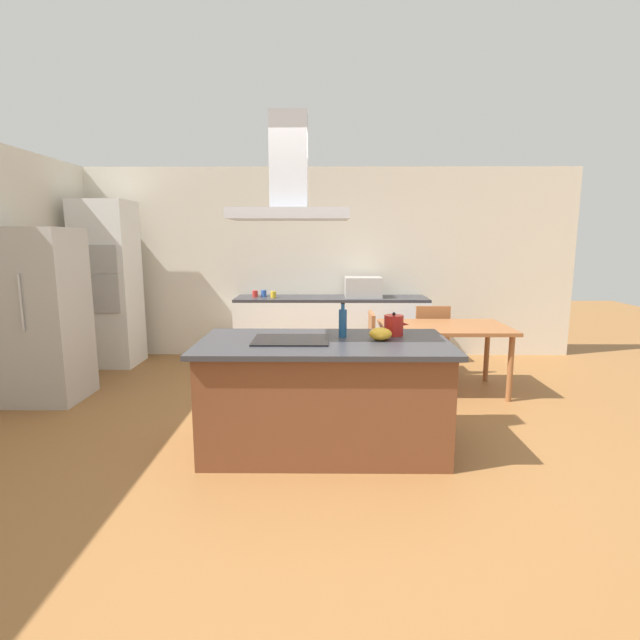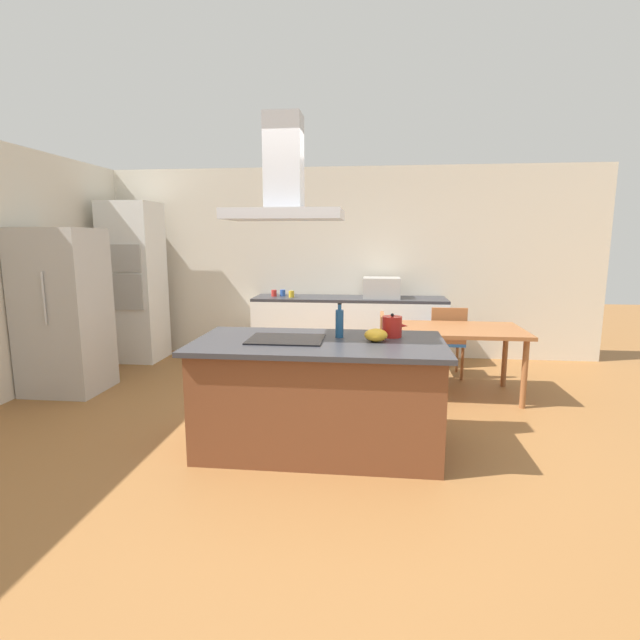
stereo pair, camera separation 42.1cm
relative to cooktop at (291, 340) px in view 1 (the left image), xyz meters
The scene contains 18 objects.
ground 1.77m from the cooktop, 79.92° to the left, with size 16.00×16.00×0.00m, color #936033.
wall_back 3.29m from the cooktop, 85.31° to the left, with size 7.20×0.10×2.70m, color beige.
kitchen_island 0.53m from the cooktop, ahead, with size 2.01×1.04×0.90m.
cooktop is the anchor object (origin of this frame).
tea_kettle 0.89m from the cooktop, 14.53° to the left, with size 0.21×0.16×0.20m.
olive_oil_bottle 0.46m from the cooktop, 19.39° to the left, with size 0.07×0.07×0.29m.
mixing_bowl 0.72m from the cooktop, ahead, with size 0.18×0.18×0.10m, color gold.
back_counter 2.94m from the cooktop, 82.74° to the left, with size 2.66×0.62×0.90m.
countertop_microwave 2.99m from the cooktop, 74.34° to the left, with size 0.50×0.38×0.28m, color #B2AFAA.
coffee_mug_red 2.98m from the cooktop, 103.54° to the left, with size 0.08×0.08×0.09m, color red.
coffee_mug_blue 3.00m from the cooktop, 101.19° to the left, with size 0.08×0.08×0.09m, color #2D56B2.
coffee_mug_yellow 2.85m from the cooktop, 98.78° to the left, with size 0.08×0.08×0.09m, color gold.
wall_oven_stack 3.74m from the cooktop, 134.86° to the left, with size 0.70×0.66×2.20m.
refrigerator 2.96m from the cooktop, 156.58° to the left, with size 0.80×0.73×1.82m.
dining_table 2.22m from the cooktop, 43.30° to the left, with size 1.40×0.90×0.75m.
chair_at_left_end 1.71m from the cooktop, 65.44° to the left, with size 0.42×0.42×0.89m.
chair_facing_back_wall 2.74m from the cooktop, 53.60° to the left, with size 0.42×0.42×0.89m.
range_hood 1.20m from the cooktop, ahead, with size 0.90×0.55×0.78m.
Camera 1 is at (0.00, -3.76, 1.71)m, focal length 26.95 mm.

